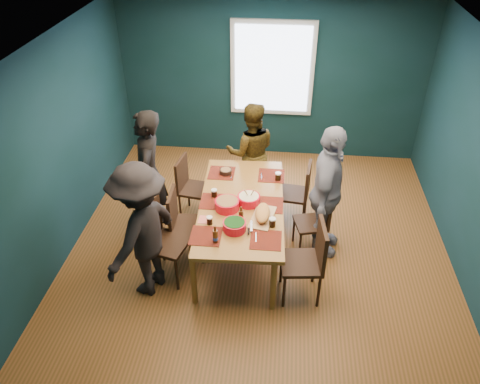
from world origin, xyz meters
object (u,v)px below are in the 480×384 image
at_px(person_far_left, 149,175).
at_px(person_back, 251,152).
at_px(chair_left_mid, 182,219).
at_px(chair_left_near, 160,235).
at_px(person_right, 327,193).
at_px(cutting_board, 262,214).
at_px(chair_right_near, 310,256).
at_px(dining_table, 242,208).
at_px(bowl_dumpling, 249,199).
at_px(chair_left_far, 189,183).
at_px(bowl_salad, 227,204).
at_px(chair_right_far, 300,189).
at_px(chair_right_mid, 317,218).
at_px(bowl_herbs, 234,225).
at_px(person_near_left, 142,231).

bearing_deg(person_far_left, person_back, 117.31).
distance_m(chair_left_mid, chair_left_near, 0.43).
distance_m(person_right, cutting_board, 0.89).
bearing_deg(chair_right_near, person_back, 106.57).
xyz_separation_m(dining_table, person_right, (1.05, 0.16, 0.19)).
bearing_deg(person_far_left, cutting_board, 58.20).
relative_size(chair_right_near, bowl_dumpling, 3.67).
height_order(dining_table, chair_left_mid, chair_left_mid).
bearing_deg(person_right, chair_right_near, 177.04).
bearing_deg(bowl_dumpling, chair_right_near, -42.13).
bearing_deg(chair_left_far, person_far_left, -129.54).
relative_size(chair_left_mid, person_back, 0.62).
height_order(person_back, bowl_salad, person_back).
relative_size(chair_right_far, person_right, 0.51).
relative_size(chair_right_far, cutting_board, 1.51).
height_order(chair_right_near, person_right, person_right).
bearing_deg(bowl_salad, chair_right_mid, 14.66).
bearing_deg(bowl_dumpling, bowl_salad, -151.57).
distance_m(bowl_dumpling, bowl_herbs, 0.55).
xyz_separation_m(chair_left_far, person_far_left, (-0.44, -0.39, 0.36)).
relative_size(dining_table, bowl_herbs, 7.77).
xyz_separation_m(chair_right_mid, person_back, (-0.96, 1.14, 0.27)).
xyz_separation_m(chair_left_mid, chair_right_mid, (1.72, 0.28, -0.05)).
relative_size(chair_right_near, person_back, 0.67).
relative_size(chair_right_near, person_near_left, 0.60).
bearing_deg(person_back, bowl_dumpling, 84.97).
xyz_separation_m(dining_table, chair_left_mid, (-0.75, -0.11, -0.15)).
relative_size(chair_right_mid, bowl_dumpling, 3.10).
height_order(dining_table, bowl_herbs, bowl_herbs).
bearing_deg(person_far_left, chair_left_far, 122.04).
bearing_deg(chair_right_mid, bowl_dumpling, 175.87).
height_order(chair_right_far, person_near_left, person_near_left).
height_order(chair_left_far, person_near_left, person_near_left).
distance_m(chair_right_far, bowl_salad, 1.29).
bearing_deg(chair_right_mid, person_back, 115.61).
height_order(chair_right_far, chair_right_mid, chair_right_far).
relative_size(chair_left_near, bowl_salad, 3.48).
bearing_deg(person_far_left, dining_table, 64.71).
bearing_deg(person_near_left, dining_table, 148.31).
bearing_deg(chair_right_far, chair_left_mid, -143.28).
height_order(chair_left_mid, person_back, person_back).
relative_size(dining_table, person_near_left, 1.23).
height_order(chair_right_mid, person_right, person_right).
height_order(chair_left_near, person_back, person_back).
xyz_separation_m(person_right, bowl_herbs, (-1.08, -0.69, -0.05)).
height_order(person_far_left, person_near_left, person_far_left).
bearing_deg(person_near_left, person_right, 136.37).
bearing_deg(bowl_salad, chair_right_near, -28.55).
height_order(chair_right_near, bowl_salad, chair_right_near).
bearing_deg(cutting_board, person_right, 40.15).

